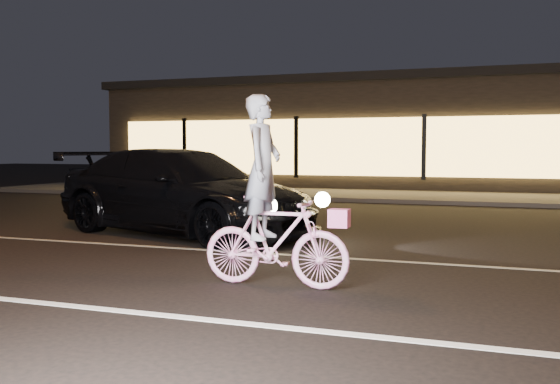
% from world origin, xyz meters
% --- Properties ---
extents(ground, '(90.00, 90.00, 0.00)m').
position_xyz_m(ground, '(0.00, 0.00, 0.00)').
color(ground, black).
rests_on(ground, ground).
extents(lane_stripe_near, '(60.00, 0.12, 0.01)m').
position_xyz_m(lane_stripe_near, '(0.00, -1.50, 0.00)').
color(lane_stripe_near, silver).
rests_on(lane_stripe_near, ground).
extents(lane_stripe_far, '(60.00, 0.10, 0.01)m').
position_xyz_m(lane_stripe_far, '(0.00, 2.00, 0.00)').
color(lane_stripe_far, gray).
rests_on(lane_stripe_far, ground).
extents(sidewalk, '(30.00, 4.00, 0.12)m').
position_xyz_m(sidewalk, '(0.00, 13.00, 0.06)').
color(sidewalk, '#383533').
rests_on(sidewalk, ground).
extents(storefront, '(25.40, 8.42, 4.20)m').
position_xyz_m(storefront, '(0.00, 18.97, 2.15)').
color(storefront, black).
rests_on(storefront, ground).
extents(cyclist, '(1.70, 0.59, 2.15)m').
position_xyz_m(cyclist, '(0.07, -0.02, 0.76)').
color(cyclist, '#FF4DB8').
rests_on(cyclist, ground).
extents(sedan, '(5.73, 3.70, 1.54)m').
position_xyz_m(sedan, '(-2.95, 3.48, 0.77)').
color(sedan, black).
rests_on(sedan, ground).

